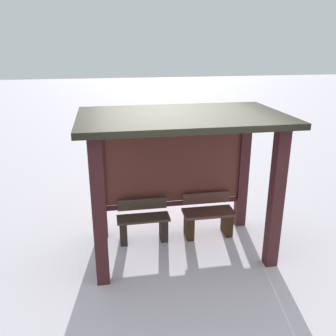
% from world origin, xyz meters
% --- Properties ---
extents(ground_plane, '(60.00, 60.00, 0.00)m').
position_xyz_m(ground_plane, '(0.00, 0.00, 0.00)').
color(ground_plane, white).
extents(bus_shelter, '(3.08, 1.85, 2.29)m').
position_xyz_m(bus_shelter, '(0.00, 0.17, 1.69)').
color(bus_shelter, '#421C20').
rests_on(bus_shelter, ground).
extents(bench_left_inside, '(0.90, 0.34, 0.73)m').
position_xyz_m(bench_left_inside, '(-0.58, 0.39, 0.33)').
color(bench_left_inside, '#413328').
rests_on(bench_left_inside, ground).
extents(bench_center_inside, '(0.90, 0.41, 0.75)m').
position_xyz_m(bench_center_inside, '(0.58, 0.39, 0.33)').
color(bench_center_inside, brown).
rests_on(bench_center_inside, ground).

